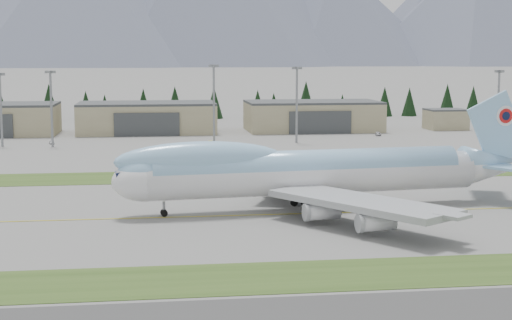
{
  "coord_description": "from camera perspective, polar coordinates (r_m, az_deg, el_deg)",
  "views": [
    {
      "loc": [
        -13.74,
        -130.28,
        26.92
      ],
      "look_at": [
        5.39,
        11.28,
        8.0
      ],
      "focal_mm": 55.0,
      "sensor_mm": 36.0,
      "label": 1
    }
  ],
  "objects": [
    {
      "name": "floodlight_masts",
      "position": [
        241.58,
        -6.64,
        4.97
      ],
      "size": [
        191.48,
        9.5,
        24.82
      ],
      "color": "gray",
      "rests_on": "ground"
    },
    {
      "name": "boeing_747_freighter",
      "position": [
        138.57,
        3.88,
        -0.81
      ],
      "size": [
        78.83,
        67.52,
        20.71
      ],
      "rotation": [
        0.0,
        0.0,
        0.11
      ],
      "color": "silver",
      "rests_on": "ground"
    },
    {
      "name": "service_vehicle_c",
      "position": [
        271.14,
        8.87,
        1.76
      ],
      "size": [
        2.41,
        4.47,
        1.23
      ],
      "primitive_type": "imported",
      "rotation": [
        0.0,
        0.0,
        -0.17
      ],
      "color": "#99999D",
      "rests_on": "ground"
    },
    {
      "name": "hangar_center",
      "position": [
        281.01,
        -7.94,
        3.08
      ],
      "size": [
        48.0,
        26.6,
        10.8
      ],
      "color": "gray",
      "rests_on": "ground"
    },
    {
      "name": "grass_strip_far",
      "position": [
        177.87,
        -3.18,
        -1.17
      ],
      "size": [
        400.0,
        18.0,
        0.08
      ],
      "primitive_type": "cube",
      "color": "#304A1A",
      "rests_on": "ground"
    },
    {
      "name": "conifer_belt",
      "position": [
        342.63,
        -5.91,
        4.16
      ],
      "size": [
        270.1,
        15.48,
        16.37
      ],
      "color": "black",
      "rests_on": "ground"
    },
    {
      "name": "ground",
      "position": [
        133.74,
        -1.64,
        -4.07
      ],
      "size": [
        7000.0,
        7000.0,
        0.0
      ],
      "primitive_type": "plane",
      "color": "slate",
      "rests_on": "ground"
    },
    {
      "name": "control_shed",
      "position": [
        299.66,
        13.63,
        2.91
      ],
      "size": [
        14.0,
        12.0,
        7.6
      ],
      "color": "gray",
      "rests_on": "ground"
    },
    {
      "name": "grass_strip_near",
      "position": [
        97.11,
        0.75,
        -8.55
      ],
      "size": [
        400.0,
        14.0,
        0.08
      ],
      "primitive_type": "cube",
      "color": "#304A1A",
      "rests_on": "ground"
    },
    {
      "name": "hangar_right",
      "position": [
        287.08,
        4.14,
        3.22
      ],
      "size": [
        48.0,
        26.6,
        10.8
      ],
      "color": "gray",
      "rests_on": "ground"
    },
    {
      "name": "service_vehicle_a",
      "position": [
        250.5,
        -14.63,
        1.13
      ],
      "size": [
        2.17,
        3.38,
        1.07
      ],
      "primitive_type": "imported",
      "rotation": [
        0.0,
        0.0,
        0.31
      ],
      "color": "silver",
      "rests_on": "ground"
    },
    {
      "name": "service_vehicle_b",
      "position": [
        241.14,
        -3.21,
        1.12
      ],
      "size": [
        3.86,
        1.89,
        1.22
      ],
      "primitive_type": "imported",
      "rotation": [
        0.0,
        0.0,
        1.74
      ],
      "color": "yellow",
      "rests_on": "ground"
    },
    {
      "name": "taxiway_line_main",
      "position": [
        133.74,
        -1.64,
        -4.07
      ],
      "size": [
        400.0,
        0.4,
        0.02
      ],
      "primitive_type": "cube",
      "color": "gold",
      "rests_on": "ground"
    }
  ]
}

